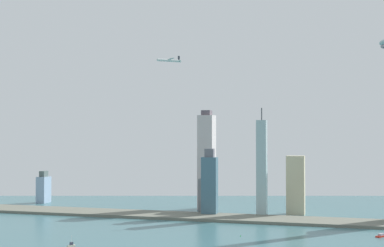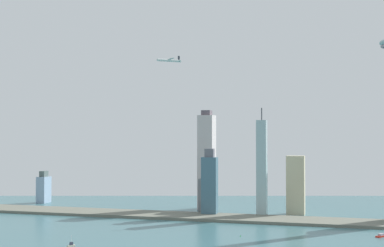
{
  "view_description": "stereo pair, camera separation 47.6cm",
  "coord_description": "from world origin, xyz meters",
  "px_view_note": "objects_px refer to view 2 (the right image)",
  "views": [
    {
      "loc": [
        183.52,
        -260.1,
        107.55
      ],
      "look_at": [
        -17.27,
        443.99,
        123.83
      ],
      "focal_mm": 52.2,
      "sensor_mm": 36.0,
      "label": 1
    },
    {
      "loc": [
        183.98,
        -259.97,
        107.55
      ],
      "look_at": [
        -17.27,
        443.99,
        123.83
      ],
      "focal_mm": 52.2,
      "sensor_mm": 36.0,
      "label": 2
    }
  ],
  "objects_px": {
    "skyscraper_0": "(207,161)",
    "channel_buoy_0": "(240,236)",
    "skyscraper_3": "(208,195)",
    "airplane": "(169,60)",
    "skyscraper_2": "(44,189)",
    "skyscraper_6": "(210,185)",
    "boat_1": "(71,245)",
    "skyscraper_4": "(262,168)",
    "boat_0": "(381,236)",
    "skyscraper_5": "(296,185)"
  },
  "relations": [
    {
      "from": "boat_1",
      "to": "channel_buoy_0",
      "type": "distance_m",
      "value": 177.76
    },
    {
      "from": "channel_buoy_0",
      "to": "airplane",
      "type": "height_order",
      "value": "airplane"
    },
    {
      "from": "skyscraper_2",
      "to": "boat_1",
      "type": "xyz_separation_m",
      "value": [
        215.27,
        -309.57,
        -21.05
      ]
    },
    {
      "from": "skyscraper_5",
      "to": "skyscraper_6",
      "type": "height_order",
      "value": "skyscraper_6"
    },
    {
      "from": "skyscraper_2",
      "to": "boat_1",
      "type": "height_order",
      "value": "skyscraper_2"
    },
    {
      "from": "skyscraper_0",
      "to": "airplane",
      "type": "bearing_deg",
      "value": -99.5
    },
    {
      "from": "skyscraper_3",
      "to": "skyscraper_6",
      "type": "bearing_deg",
      "value": -71.47
    },
    {
      "from": "skyscraper_0",
      "to": "skyscraper_6",
      "type": "relative_size",
      "value": 1.61
    },
    {
      "from": "skyscraper_0",
      "to": "boat_1",
      "type": "distance_m",
      "value": 318.53
    },
    {
      "from": "skyscraper_2",
      "to": "boat_0",
      "type": "distance_m",
      "value": 535.62
    },
    {
      "from": "skyscraper_3",
      "to": "airplane",
      "type": "distance_m",
      "value": 198.72
    },
    {
      "from": "skyscraper_4",
      "to": "boat_1",
      "type": "height_order",
      "value": "skyscraper_4"
    },
    {
      "from": "skyscraper_5",
      "to": "airplane",
      "type": "xyz_separation_m",
      "value": [
        -150.92,
        -98.46,
        164.46
      ]
    },
    {
      "from": "skyscraper_3",
      "to": "skyscraper_6",
      "type": "relative_size",
      "value": 0.61
    },
    {
      "from": "skyscraper_0",
      "to": "boat_1",
      "type": "relative_size",
      "value": 13.16
    },
    {
      "from": "skyscraper_3",
      "to": "boat_0",
      "type": "distance_m",
      "value": 259.05
    },
    {
      "from": "skyscraper_6",
      "to": "airplane",
      "type": "xyz_separation_m",
      "value": [
        -41.47,
        -49.36,
        162.87
      ]
    },
    {
      "from": "skyscraper_5",
      "to": "boat_0",
      "type": "xyz_separation_m",
      "value": [
        103.84,
        -146.99,
        -38.9
      ]
    },
    {
      "from": "boat_1",
      "to": "skyscraper_5",
      "type": "bearing_deg",
      "value": 1.38
    },
    {
      "from": "skyscraper_2",
      "to": "skyscraper_0",
      "type": "bearing_deg",
      "value": -0.8
    },
    {
      "from": "skyscraper_0",
      "to": "boat_1",
      "type": "xyz_separation_m",
      "value": [
        -57.02,
        -305.77,
        -68.63
      ]
    },
    {
      "from": "skyscraper_3",
      "to": "boat_1",
      "type": "relative_size",
      "value": 4.99
    },
    {
      "from": "skyscraper_2",
      "to": "channel_buoy_0",
      "type": "distance_m",
      "value": 419.62
    },
    {
      "from": "skyscraper_0",
      "to": "skyscraper_5",
      "type": "xyz_separation_m",
      "value": [
        131.13,
        -19.84,
        -30.17
      ]
    },
    {
      "from": "skyscraper_5",
      "to": "boat_1",
      "type": "xyz_separation_m",
      "value": [
        -188.15,
        -285.93,
        -38.46
      ]
    },
    {
      "from": "skyscraper_2",
      "to": "airplane",
      "type": "height_order",
      "value": "airplane"
    },
    {
      "from": "skyscraper_4",
      "to": "skyscraper_5",
      "type": "relative_size",
      "value": 1.81
    },
    {
      "from": "skyscraper_0",
      "to": "channel_buoy_0",
      "type": "height_order",
      "value": "skyscraper_0"
    },
    {
      "from": "skyscraper_5",
      "to": "airplane",
      "type": "height_order",
      "value": "airplane"
    },
    {
      "from": "airplane",
      "to": "skyscraper_0",
      "type": "bearing_deg",
      "value": -138.65
    },
    {
      "from": "skyscraper_2",
      "to": "skyscraper_3",
      "type": "height_order",
      "value": "skyscraper_3"
    },
    {
      "from": "skyscraper_4",
      "to": "skyscraper_6",
      "type": "bearing_deg",
      "value": -166.7
    },
    {
      "from": "skyscraper_0",
      "to": "airplane",
      "type": "height_order",
      "value": "airplane"
    },
    {
      "from": "boat_1",
      "to": "airplane",
      "type": "xyz_separation_m",
      "value": [
        37.23,
        187.47,
        202.91
      ]
    },
    {
      "from": "skyscraper_4",
      "to": "skyscraper_6",
      "type": "height_order",
      "value": "skyscraper_4"
    },
    {
      "from": "boat_1",
      "to": "boat_0",
      "type": "bearing_deg",
      "value": -29.82
    },
    {
      "from": "skyscraper_4",
      "to": "channel_buoy_0",
      "type": "height_order",
      "value": "skyscraper_4"
    },
    {
      "from": "skyscraper_2",
      "to": "skyscraper_6",
      "type": "xyz_separation_m",
      "value": [
        293.97,
        -72.74,
        18.99
      ]
    },
    {
      "from": "skyscraper_3",
      "to": "airplane",
      "type": "bearing_deg",
      "value": -111.28
    },
    {
      "from": "skyscraper_6",
      "to": "boat_1",
      "type": "relative_size",
      "value": 8.19
    },
    {
      "from": "skyscraper_0",
      "to": "skyscraper_5",
      "type": "distance_m",
      "value": 136.01
    },
    {
      "from": "skyscraper_0",
      "to": "boat_0",
      "type": "relative_size",
      "value": 9.38
    },
    {
      "from": "skyscraper_3",
      "to": "channel_buoy_0",
      "type": "relative_size",
      "value": 34.48
    },
    {
      "from": "skyscraper_6",
      "to": "airplane",
      "type": "bearing_deg",
      "value": -130.04
    },
    {
      "from": "skyscraper_5",
      "to": "boat_0",
      "type": "relative_size",
      "value": 5.19
    },
    {
      "from": "skyscraper_0",
      "to": "skyscraper_2",
      "type": "height_order",
      "value": "skyscraper_0"
    },
    {
      "from": "skyscraper_6",
      "to": "boat_1",
      "type": "height_order",
      "value": "skyscraper_6"
    },
    {
      "from": "skyscraper_4",
      "to": "skyscraper_0",
      "type": "bearing_deg",
      "value": 149.46
    },
    {
      "from": "skyscraper_3",
      "to": "skyscraper_5",
      "type": "relative_size",
      "value": 0.69
    },
    {
      "from": "skyscraper_0",
      "to": "boat_0",
      "type": "xyz_separation_m",
      "value": [
        234.97,
        -166.84,
        -69.07
      ]
    }
  ]
}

